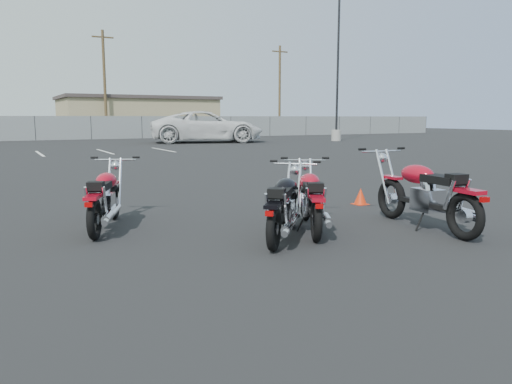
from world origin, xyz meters
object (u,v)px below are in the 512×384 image
motorcycle_third_red (312,200)px  white_van (207,118)px  motorcycle_second_black (284,206)px  motorcycle_front_red (105,198)px  motorcycle_rear_red (426,194)px

motorcycle_third_red → white_van: white_van is taller
motorcycle_second_black → motorcycle_third_red: 0.67m
motorcycle_front_red → motorcycle_rear_red: 4.87m
motorcycle_second_black → white_van: bearing=69.7°
motorcycle_front_red → motorcycle_second_black: bearing=-40.9°
motorcycle_front_red → white_van: white_van is taller
motorcycle_third_red → white_van: bearing=70.8°
motorcycle_front_red → motorcycle_second_black: 2.75m
motorcycle_second_black → motorcycle_front_red: bearing=139.1°
motorcycle_third_red → white_van: (8.95, 25.66, 1.20)m
motorcycle_third_red → motorcycle_front_red: bearing=149.9°
motorcycle_rear_red → motorcycle_third_red: bearing=156.2°
motorcycle_rear_red → motorcycle_second_black: bearing=168.1°
white_van → motorcycle_front_red: bearing=169.4°
motorcycle_third_red → motorcycle_rear_red: (1.61, -0.71, 0.07)m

